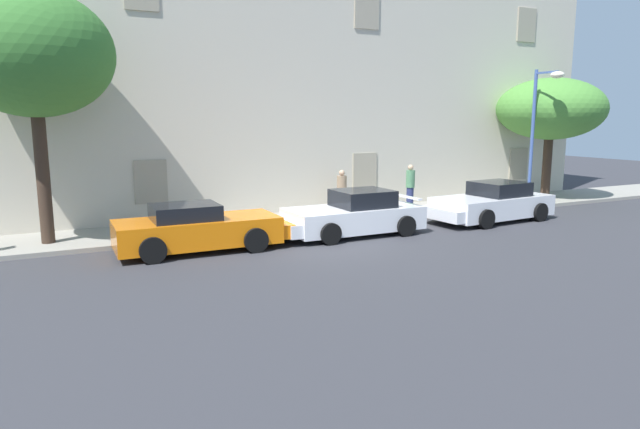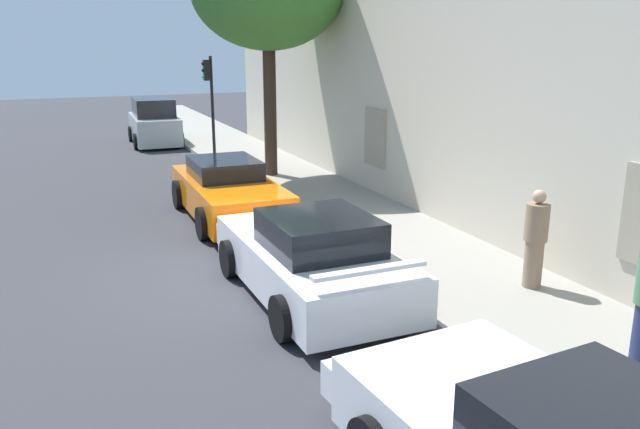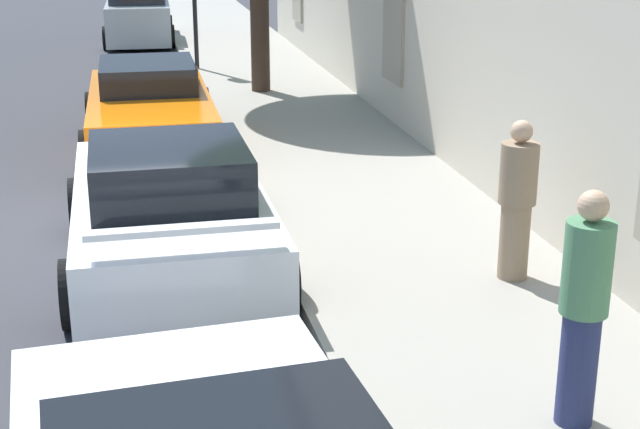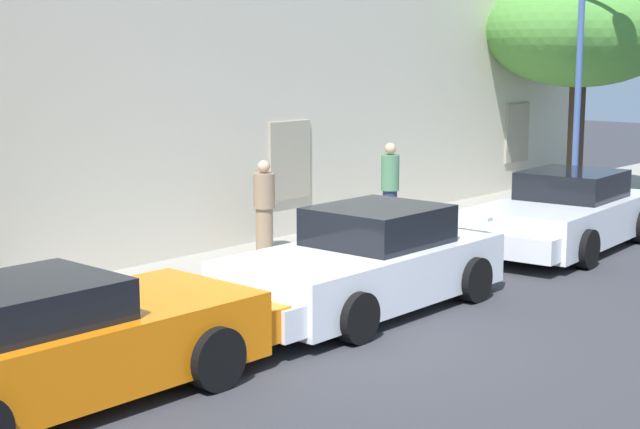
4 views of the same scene
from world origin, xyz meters
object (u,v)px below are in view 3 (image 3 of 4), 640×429
object	(u,v)px
sportscar_yellow_flank	(168,208)
pedestrian_admiring	(517,200)
sportscar_red_lead	(150,115)
pedestrian_strolling	(584,308)
hatchback_parked	(138,13)

from	to	relation	value
sportscar_yellow_flank	pedestrian_admiring	world-z (taller)	pedestrian_admiring
sportscar_red_lead	pedestrian_admiring	distance (m)	7.18
pedestrian_admiring	pedestrian_strolling	world-z (taller)	pedestrian_strolling
sportscar_yellow_flank	hatchback_parked	world-z (taller)	hatchback_parked
hatchback_parked	pedestrian_admiring	world-z (taller)	hatchback_parked
sportscar_red_lead	sportscar_yellow_flank	size ratio (longest dim) A/B	1.03
sportscar_yellow_flank	hatchback_parked	size ratio (longest dim) A/B	1.27
pedestrian_strolling	sportscar_red_lead	bearing A→B (deg)	-163.62
sportscar_red_lead	hatchback_parked	distance (m)	12.23
pedestrian_strolling	pedestrian_admiring	bearing A→B (deg)	165.97
pedestrian_admiring	sportscar_yellow_flank	bearing A→B (deg)	-114.61
hatchback_parked	sportscar_yellow_flank	bearing A→B (deg)	-0.80
sportscar_yellow_flank	pedestrian_strolling	size ratio (longest dim) A/B	2.69
sportscar_yellow_flank	pedestrian_admiring	xyz separation A→B (m)	(1.54, 3.37, 0.35)
sportscar_red_lead	pedestrian_strolling	distance (m)	9.47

